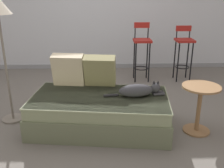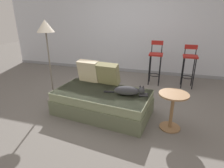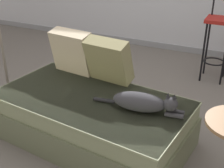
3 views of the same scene
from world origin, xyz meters
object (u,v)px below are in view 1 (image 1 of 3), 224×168
Objects in this scene: side_table at (200,102)px; bar_stool_near_window at (142,47)px; throw_pillow_middle at (100,71)px; couch at (100,112)px; throw_pillow_corner at (68,70)px; bar_stool_by_doorway at (184,48)px; cat at (139,90)px.

bar_stool_near_window is at bearing 102.37° from side_table.
side_table is (1.17, -0.48, -0.25)m from throw_pillow_middle.
throw_pillow_corner reaches higher than couch.
bar_stool_by_doorway is 1.97m from side_table.
side_table is at bearing -10.64° from cat.
couch is 4.06× the size of throw_pillow_middle.
bar_stool_near_window is 1.98m from side_table.
throw_pillow_middle is at bearing 90.18° from couch.
throw_pillow_middle is at bearing 157.57° from side_table.
bar_stool_near_window is at bearing 179.95° from bar_stool_by_doorway.
cat is at bearing -99.03° from bar_stool_near_window.
couch is at bearing -89.82° from throw_pillow_middle.
couch is at bearing 173.30° from side_table.
bar_stool_by_doorway reaches higher than throw_pillow_corner.
bar_stool_near_window is (0.75, 1.79, 0.41)m from couch.
cat is at bearing -120.56° from bar_stool_by_doorway.
cat is 0.75× the size of bar_stool_by_doorway.
throw_pillow_middle is at bearing -117.56° from bar_stool_near_window.
bar_stool_by_doorway is at bearing 79.67° from side_table.
side_table is (0.71, -0.13, -0.11)m from cat.
throw_pillow_middle is 2.10m from bar_stool_by_doorway.
couch is 0.54m from throw_pillow_middle.
cat is (0.47, -0.35, -0.14)m from throw_pillow_middle.
couch is at bearing -130.46° from bar_stool_by_doorway.
throw_pillow_middle is 0.41× the size of bar_stool_near_window.
throw_pillow_corner is 1.81m from bar_stool_near_window.
couch is 0.71m from throw_pillow_corner.
bar_stool_by_doorway is at bearing 59.44° from cat.
throw_pillow_corner is 0.58× the size of cat.
cat is 2.08m from bar_stool_by_doorway.
bar_stool_near_window reaches higher than side_table.
throw_pillow_middle is at bearing -136.65° from bar_stool_by_doorway.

